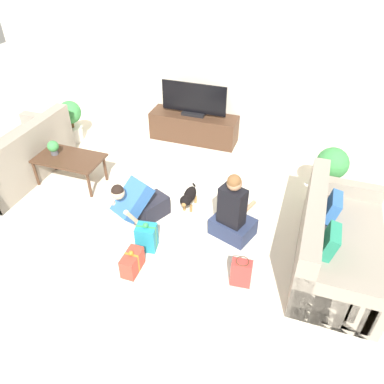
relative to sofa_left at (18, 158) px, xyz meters
The scene contains 16 objects.
ground_plane 2.43m from the sofa_left, ahead, with size 16.00×16.00×0.00m, color beige.
wall_back 3.46m from the sofa_left, 43.98° to the left, with size 8.40×0.06×2.60m.
sofa_left is the anchor object (origin of this frame).
sofa_right 4.79m from the sofa_left, ahead, with size 0.92×1.87×0.88m.
coffee_table 0.90m from the sofa_left, ahead, with size 1.06×0.58×0.46m.
tv_console 3.00m from the sofa_left, 41.81° to the left, with size 1.58×0.47×0.50m.
tv 3.04m from the sofa_left, 41.81° to the left, with size 1.17×0.20×0.58m.
potted_plant_corner_right 4.73m from the sofa_left, 11.37° to the left, with size 0.45×0.45×0.85m.
potted_plant_corner_left 1.30m from the sofa_left, 83.42° to the left, with size 0.40×0.40×0.75m.
person_kneeling 2.34m from the sofa_left, 10.13° to the right, with size 0.62×0.84×0.77m.
person_sitting 3.54m from the sofa_left, ahead, with size 0.62×0.58×0.97m.
dog 2.83m from the sofa_left, ahead, with size 0.17×0.55×0.33m.
gift_box_a 2.86m from the sofa_left, 25.42° to the right, with size 0.17×0.33×0.31m.
gift_box_b 2.72m from the sofa_left, 17.75° to the right, with size 0.27×0.24×0.41m.
gift_bag_a 3.96m from the sofa_left, 14.68° to the right, with size 0.24×0.16×0.37m.
tabletop_plant 0.72m from the sofa_left, ahead, with size 0.17×0.17×0.22m.
Camera 1 is at (1.83, -3.50, 3.43)m, focal length 35.00 mm.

